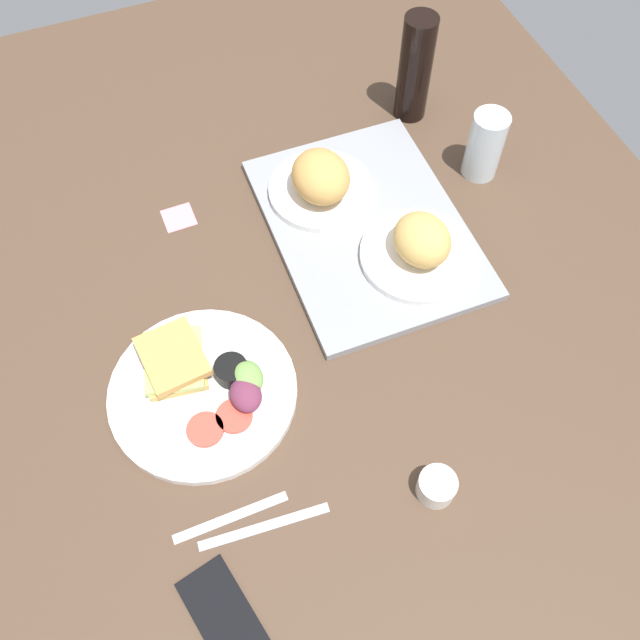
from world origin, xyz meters
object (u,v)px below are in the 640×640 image
cell_phone (224,616)px  serving_tray (367,227)px  bread_plate_far (420,246)px  espresso_cup (437,487)px  knife (264,527)px  plate_with_salad (204,385)px  drinking_glass (485,145)px  sticky_note (179,217)px  soda_bottle (415,68)px  fork (231,517)px  bread_plate_near (321,181)px

cell_phone → serving_tray: bearing=127.6°
bread_plate_far → espresso_cup: 40.85cm
bread_plate_far → knife: bread_plate_far is taller
plate_with_salad → cell_phone: (32.75, -7.30, -1.27)cm
bread_plate_far → drinking_glass: size_ratio=1.48×
espresso_cup → sticky_note: size_ratio=1.00×
serving_tray → bread_plate_far: size_ratio=2.25×
soda_bottle → knife: 88.43cm
serving_tray → bread_plate_far: bread_plate_far is taller
soda_bottle → fork: bearing=-42.3°
serving_tray → cell_phone: (52.62, -43.91, -0.40)cm
fork → cell_phone: (12.10, -4.89, 0.15)cm
soda_bottle → knife: size_ratio=1.14×
sticky_note → bread_plate_near: bearing=76.7°
cell_phone → bread_plate_far: bearing=118.4°
cell_phone → soda_bottle: bearing=127.7°
fork → bread_plate_near: bearing=55.7°
plate_with_salad → espresso_cup: size_ratio=5.26×
plate_with_salad → cell_phone: size_ratio=2.04×
espresso_cup → bread_plate_near: bearing=175.0°
bread_plate_far → plate_with_salad: (9.79, -41.75, -3.20)cm
drinking_glass → fork: 79.50cm
drinking_glass → knife: bearing=-51.2°
cell_phone → knife: bearing=123.1°
serving_tray → cell_phone: bearing=-39.8°
bread_plate_far → soda_bottle: 38.37cm
bread_plate_near → plate_with_salad: size_ratio=0.65×
soda_bottle → sticky_note: size_ratio=3.88×
bread_plate_far → sticky_note: bread_plate_far is taller
drinking_glass → cell_phone: bearing=-50.3°
bread_plate_far → cell_phone: bread_plate_far is taller
plate_with_salad → soda_bottle: bearing=128.1°
bread_plate_far → knife: 52.47cm
fork → sticky_note: bearing=81.5°
fork → sticky_note: (-55.95, 8.08, -0.19)cm
bread_plate_far → serving_tray: bearing=-153.0°
bread_plate_far → sticky_note: 44.44cm
bread_plate_near → cell_phone: bread_plate_near is taller
espresso_cup → plate_with_salad: bearing=-136.7°
espresso_cup → cell_phone: espresso_cup is taller
knife → espresso_cup: bearing=-5.2°
serving_tray → soda_bottle: bearing=140.6°
soda_bottle → sticky_note: (9.25, -51.20, -10.79)cm
serving_tray → cell_phone: 68.54cm
bread_plate_far → espresso_cup: bread_plate_far is taller
plate_with_salad → knife: plate_with_salad is taller
espresso_cup → fork: size_ratio=0.33×
drinking_glass → espresso_cup: 64.24cm
drinking_glass → fork: (45.76, -64.68, -6.48)cm
cell_phone → drinking_glass: bearing=117.2°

